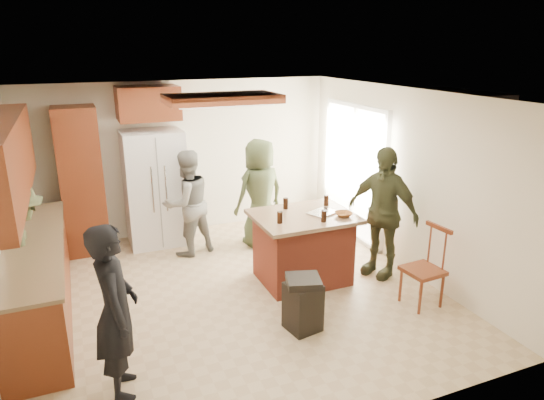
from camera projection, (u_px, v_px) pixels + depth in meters
name	position (u px, v px, depth m)	size (l,w,h in m)	color
room_shell	(429.00, 168.00, 8.93)	(8.00, 5.20, 5.00)	tan
person_front_left	(116.00, 311.00, 4.22)	(0.59, 0.43, 1.63)	black
person_behind_left	(187.00, 203.00, 7.15)	(0.77, 0.48, 1.59)	gray
person_behind_right	(260.00, 193.00, 7.49)	(0.82, 0.54, 1.69)	#343E24
person_side_right	(382.00, 212.00, 6.47)	(1.05, 0.54, 1.79)	#373B22
person_counter	(24.00, 249.00, 5.60)	(1.00, 0.46, 1.54)	#393E24
left_cabinetry	(28.00, 240.00, 5.39)	(0.64, 3.00, 2.30)	maroon
back_wall_units	(99.00, 161.00, 7.18)	(1.80, 0.60, 2.45)	maroon
refrigerator	(155.00, 188.00, 7.54)	(0.90, 0.76, 1.80)	white
kitchen_island	(303.00, 247.00, 6.41)	(1.28, 1.03, 0.93)	#973827
island_items	(322.00, 212.00, 6.26)	(1.01, 0.71, 0.15)	silver
trash_bin	(303.00, 303.00, 5.33)	(0.45, 0.45, 0.63)	black
spindle_chair	(424.00, 270.00, 5.81)	(0.45, 0.45, 0.99)	maroon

